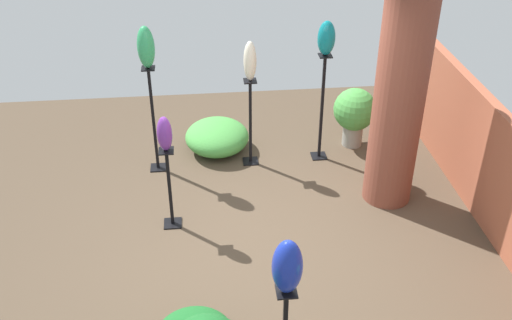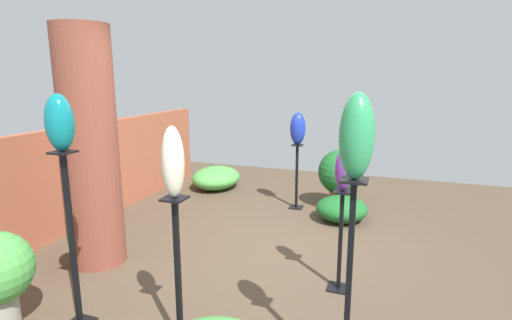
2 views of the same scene
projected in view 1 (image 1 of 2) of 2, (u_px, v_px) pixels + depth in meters
The scene contains 14 objects.
ground_plane at pixel (252, 255), 6.36m from camera, with size 8.00×8.00×0.00m, color #4C3D2D.
brick_wall_back at pixel (507, 187), 6.23m from camera, with size 5.60×0.12×1.37m, color #9E5138.
brick_pillar at pixel (398, 103), 6.61m from camera, with size 0.57×0.57×2.51m, color brown.
pedestal_jade at pixel (154, 124), 7.46m from camera, with size 0.20×0.20×1.41m.
pedestal_ivory at pixel (250, 126), 7.65m from camera, with size 0.20×0.20×1.18m.
pedestal_violet at pixel (170, 192), 6.57m from camera, with size 0.20×0.20×0.98m.
pedestal_teal at pixel (322, 112), 7.69m from camera, with size 0.20×0.20×1.45m.
art_vase_jade at pixel (146, 47), 6.92m from camera, with size 0.21×0.20×0.51m, color #2D9356.
art_vase_ivory at pixel (250, 61), 7.18m from camera, with size 0.16×0.16×0.50m, color beige.
art_vase_cobalt at pixel (287, 267), 4.39m from camera, with size 0.22×0.23×0.48m, color #192D9E.
art_vase_violet at pixel (165, 134), 6.19m from camera, with size 0.16×0.16×0.40m, color #6B2D8C.
art_vase_teal at pixel (326, 38), 7.17m from camera, with size 0.20×0.22×0.43m, color #0F727A.
potted_plant_front_right at pixel (355, 112), 8.06m from camera, with size 0.58×0.58×0.83m.
foliage_bed_east at pixel (217, 137), 8.09m from camera, with size 0.90×0.86×0.41m, color #479942.
Camera 1 is at (4.84, -0.46, 4.23)m, focal length 42.00 mm.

